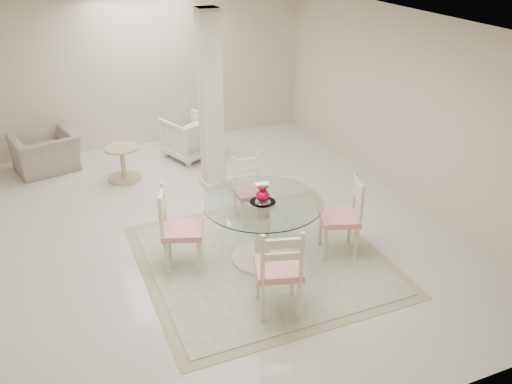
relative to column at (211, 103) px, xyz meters
name	(u,v)px	position (x,y,z in m)	size (l,w,h in m)	color
ground	(210,230)	(-0.50, -1.30, -1.35)	(7.00, 7.00, 0.00)	beige
room_shell	(204,97)	(-0.50, -1.30, 0.51)	(6.02, 7.02, 2.71)	beige
column	(211,103)	(0.00, 0.00, 0.00)	(0.30, 0.30, 2.70)	beige
area_rug	(262,260)	(-0.13, -2.24, -1.34)	(2.89, 2.89, 0.02)	tan
dining_table	(262,231)	(-0.13, -2.24, -0.93)	(1.42, 1.42, 0.82)	beige
red_vase	(263,192)	(-0.13, -2.24, -0.41)	(0.19, 0.16, 0.24)	#AD051D
dining_chair_east	(346,211)	(0.86, -2.49, -0.75)	(0.58, 0.58, 1.14)	beige
dining_chair_north	(249,185)	(0.09, -1.25, -0.81)	(0.43, 0.43, 1.03)	#F3E5C8
dining_chair_west	(175,224)	(-1.13, -2.00, -0.74)	(0.59, 0.59, 1.16)	beige
dining_chair_south	(280,265)	(-0.38, -3.24, -0.73)	(0.58, 0.58, 1.18)	#EDE5C2
recliner_taupe	(46,153)	(-2.37, 1.59, -1.03)	(0.99, 0.86, 0.64)	#A29386
armchair_white	(190,137)	(0.01, 1.27, -0.98)	(0.78, 0.81, 0.73)	silver
side_table	(123,165)	(-1.26, 0.76, -1.09)	(0.54, 0.54, 0.56)	tan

